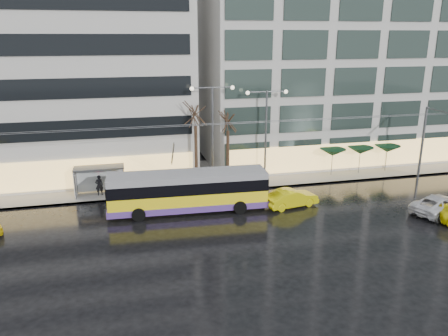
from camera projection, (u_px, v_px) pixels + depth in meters
name	position (u px, v px, depth m)	size (l,w,h in m)	color
ground	(218.00, 239.00, 29.90)	(140.00, 140.00, 0.00)	black
sidewalk	(206.00, 175.00, 43.35)	(80.00, 10.00, 0.15)	gray
kerb	(217.00, 192.00, 38.74)	(80.00, 0.10, 0.15)	slate
building_left	(6.00, 60.00, 40.77)	(34.00, 14.00, 22.00)	beige
building_right	(347.00, 42.00, 48.13)	(32.00, 14.00, 25.00)	beige
trolleybus	(188.00, 192.00, 34.24)	(12.51, 5.10, 5.75)	yellow
catenary	(208.00, 150.00, 36.27)	(42.24, 5.12, 7.00)	#595B60
bus_shelter	(95.00, 174.00, 37.41)	(4.20, 1.60, 2.51)	#595B60
street_lamp_near	(213.00, 122.00, 38.65)	(3.96, 0.36, 9.03)	#595B60
street_lamp_far	(266.00, 123.00, 39.84)	(3.96, 0.36, 8.53)	#595B60
tree_a	(195.00, 110.00, 38.18)	(3.20, 3.20, 8.40)	black
tree_b	(228.00, 116.00, 39.24)	(3.20, 3.20, 7.70)	black
parasol_a	(333.00, 152.00, 42.54)	(2.50, 2.50, 2.65)	#595B60
parasol_b	(360.00, 151.00, 43.20)	(2.50, 2.50, 2.65)	#595B60
parasol_c	(387.00, 149.00, 43.87)	(2.50, 2.50, 2.65)	#595B60
taxi_b	(291.00, 198.00, 35.39)	(1.55, 4.45, 1.47)	yellow
sedan_silver	(439.00, 204.00, 34.08)	(2.37, 5.14, 1.43)	silver
pedestrian_a	(99.00, 179.00, 37.32)	(1.14, 1.16, 2.19)	black
pedestrian_b	(136.00, 181.00, 38.96)	(0.85, 0.70, 1.60)	black
pedestrian_c	(93.00, 178.00, 38.53)	(1.38, 1.20, 2.11)	black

